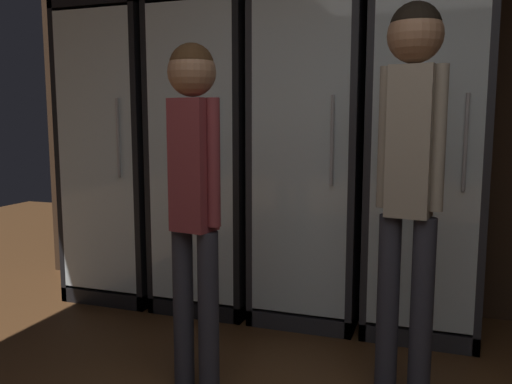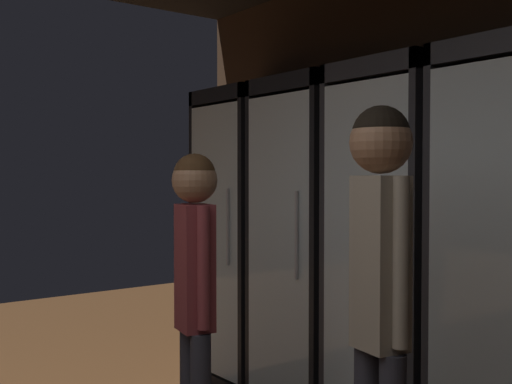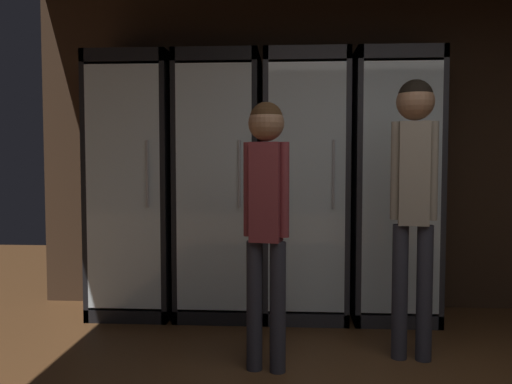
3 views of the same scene
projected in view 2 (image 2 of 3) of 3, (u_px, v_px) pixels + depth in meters
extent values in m
cube|color=black|center=(280.00, 235.00, 4.57)|extent=(0.64, 0.04, 2.08)
cube|color=black|center=(225.00, 234.00, 4.64)|extent=(0.04, 0.61, 2.08)
cube|color=black|center=(276.00, 241.00, 4.16)|extent=(0.04, 0.61, 2.08)
cube|color=black|center=(249.00, 98.00, 4.37)|extent=(0.64, 0.61, 0.10)
cube|color=black|center=(249.00, 375.00, 4.43)|extent=(0.64, 0.61, 0.10)
cube|color=white|center=(277.00, 235.00, 4.55)|extent=(0.56, 0.02, 1.84)
cube|color=silver|center=(215.00, 240.00, 4.22)|extent=(0.56, 0.02, 1.84)
cylinder|color=#B2B2B7|center=(228.00, 227.00, 4.05)|extent=(0.02, 0.02, 0.50)
cube|color=silver|center=(249.00, 365.00, 4.43)|extent=(0.54, 0.53, 0.02)
cylinder|color=brown|center=(238.00, 345.00, 4.58)|extent=(0.07, 0.07, 0.18)
cylinder|color=brown|center=(238.00, 328.00, 4.58)|extent=(0.02, 0.02, 0.08)
cylinder|color=beige|center=(238.00, 346.00, 4.58)|extent=(0.08, 0.08, 0.07)
cylinder|color=gray|center=(254.00, 347.00, 4.44)|extent=(0.08, 0.08, 0.23)
cylinder|color=gray|center=(254.00, 326.00, 4.44)|extent=(0.03, 0.03, 0.07)
cylinder|color=tan|center=(254.00, 351.00, 4.44)|extent=(0.08, 0.08, 0.07)
cylinder|color=gray|center=(271.00, 355.00, 4.30)|extent=(0.08, 0.08, 0.20)
cylinder|color=gray|center=(271.00, 335.00, 4.29)|extent=(0.03, 0.03, 0.08)
cylinder|color=tan|center=(271.00, 357.00, 4.30)|extent=(0.08, 0.08, 0.06)
cube|color=silver|center=(249.00, 302.00, 4.41)|extent=(0.54, 0.53, 0.02)
cylinder|color=#336B38|center=(237.00, 281.00, 4.60)|extent=(0.07, 0.07, 0.22)
cylinder|color=#336B38|center=(237.00, 260.00, 4.60)|extent=(0.02, 0.02, 0.09)
cylinder|color=white|center=(237.00, 282.00, 4.60)|extent=(0.07, 0.07, 0.07)
cylinder|color=gray|center=(244.00, 285.00, 4.46)|extent=(0.07, 0.07, 0.21)
cylinder|color=gray|center=(244.00, 264.00, 4.46)|extent=(0.02, 0.02, 0.10)
cylinder|color=#2D2D33|center=(244.00, 286.00, 4.46)|extent=(0.07, 0.07, 0.06)
cylinder|color=#9EAD99|center=(259.00, 289.00, 4.38)|extent=(0.06, 0.06, 0.18)
cylinder|color=#9EAD99|center=(259.00, 270.00, 4.38)|extent=(0.02, 0.02, 0.08)
cylinder|color=#2D2D33|center=(259.00, 292.00, 4.38)|extent=(0.07, 0.07, 0.07)
cylinder|color=#194723|center=(272.00, 287.00, 4.28)|extent=(0.07, 0.07, 0.24)
cylinder|color=#194723|center=(272.00, 264.00, 4.28)|extent=(0.02, 0.02, 0.08)
cylinder|color=tan|center=(272.00, 290.00, 4.28)|extent=(0.07, 0.07, 0.08)
cube|color=silver|center=(249.00, 238.00, 4.40)|extent=(0.54, 0.53, 0.02)
cylinder|color=#9EAD99|center=(233.00, 220.00, 4.53)|extent=(0.08, 0.08, 0.22)
cylinder|color=#9EAD99|center=(233.00, 199.00, 4.53)|extent=(0.03, 0.03, 0.09)
cylinder|color=beige|center=(233.00, 223.00, 4.54)|extent=(0.08, 0.08, 0.07)
cylinder|color=#336B38|center=(247.00, 223.00, 4.37)|extent=(0.06, 0.06, 0.20)
cylinder|color=#336B38|center=(247.00, 205.00, 4.37)|extent=(0.02, 0.02, 0.07)
cylinder|color=tan|center=(247.00, 226.00, 4.37)|extent=(0.07, 0.07, 0.07)
cylinder|color=black|center=(266.00, 223.00, 4.26)|extent=(0.07, 0.07, 0.21)
cylinder|color=black|center=(266.00, 203.00, 4.26)|extent=(0.02, 0.02, 0.07)
cylinder|color=white|center=(266.00, 227.00, 4.26)|extent=(0.08, 0.08, 0.08)
cube|color=silver|center=(249.00, 174.00, 4.39)|extent=(0.54, 0.53, 0.02)
cylinder|color=#194723|center=(231.00, 159.00, 4.55)|extent=(0.07, 0.07, 0.21)
cylinder|color=#194723|center=(231.00, 140.00, 4.55)|extent=(0.02, 0.02, 0.07)
cylinder|color=#B2332D|center=(231.00, 161.00, 4.55)|extent=(0.07, 0.07, 0.06)
cylinder|color=brown|center=(246.00, 157.00, 4.44)|extent=(0.07, 0.07, 0.22)
cylinder|color=brown|center=(246.00, 137.00, 4.44)|extent=(0.03, 0.03, 0.08)
cylinder|color=tan|center=(246.00, 158.00, 4.44)|extent=(0.07, 0.07, 0.07)
cylinder|color=brown|center=(259.00, 157.00, 4.36)|extent=(0.07, 0.07, 0.22)
cylinder|color=brown|center=(259.00, 136.00, 4.35)|extent=(0.02, 0.02, 0.09)
cylinder|color=#B2332D|center=(259.00, 159.00, 4.36)|extent=(0.07, 0.07, 0.09)
cylinder|color=black|center=(264.00, 159.00, 4.19)|extent=(0.06, 0.06, 0.19)
cylinder|color=black|center=(264.00, 140.00, 4.19)|extent=(0.02, 0.02, 0.06)
cylinder|color=tan|center=(264.00, 161.00, 4.19)|extent=(0.07, 0.07, 0.06)
cube|color=black|center=(347.00, 243.00, 4.02)|extent=(0.64, 0.04, 2.08)
cube|color=black|center=(284.00, 242.00, 4.09)|extent=(0.04, 0.61, 2.08)
cube|color=black|center=(350.00, 251.00, 3.61)|extent=(0.04, 0.61, 2.08)
cube|color=black|center=(315.00, 87.00, 3.82)|extent=(0.64, 0.61, 0.10)
cube|color=white|center=(344.00, 244.00, 4.01)|extent=(0.56, 0.02, 1.84)
cube|color=silver|center=(278.00, 250.00, 3.68)|extent=(0.56, 0.02, 1.84)
cylinder|color=#B2B2B7|center=(296.00, 235.00, 3.50)|extent=(0.02, 0.02, 0.50)
cylinder|color=brown|center=(298.00, 369.00, 3.98)|extent=(0.06, 0.06, 0.21)
cylinder|color=brown|center=(298.00, 349.00, 3.98)|extent=(0.02, 0.02, 0.06)
cylinder|color=beige|center=(298.00, 372.00, 3.98)|extent=(0.06, 0.06, 0.07)
cylinder|color=#9EAD99|center=(331.00, 381.00, 3.78)|extent=(0.07, 0.07, 0.19)
cylinder|color=#9EAD99|center=(331.00, 360.00, 3.78)|extent=(0.03, 0.03, 0.07)
cylinder|color=#2D2D33|center=(331.00, 382.00, 3.78)|extent=(0.08, 0.08, 0.06)
cube|color=silver|center=(315.00, 296.00, 3.86)|extent=(0.54, 0.53, 0.02)
cylinder|color=gray|center=(295.00, 277.00, 3.94)|extent=(0.07, 0.07, 0.19)
cylinder|color=gray|center=(295.00, 257.00, 3.94)|extent=(0.03, 0.03, 0.07)
cylinder|color=#B2332D|center=(295.00, 281.00, 3.94)|extent=(0.08, 0.08, 0.05)
cylinder|color=brown|center=(332.00, 281.00, 3.75)|extent=(0.08, 0.08, 0.20)
cylinder|color=brown|center=(332.00, 257.00, 3.75)|extent=(0.03, 0.03, 0.09)
cylinder|color=beige|center=(332.00, 281.00, 3.75)|extent=(0.08, 0.08, 0.06)
cube|color=silver|center=(315.00, 198.00, 3.84)|extent=(0.54, 0.53, 0.02)
cylinder|color=#194723|center=(290.00, 180.00, 3.97)|extent=(0.07, 0.07, 0.21)
cylinder|color=#194723|center=(290.00, 157.00, 3.97)|extent=(0.02, 0.02, 0.09)
cylinder|color=white|center=(290.00, 181.00, 3.97)|extent=(0.07, 0.07, 0.05)
cylinder|color=#9EAD99|center=(303.00, 179.00, 3.88)|extent=(0.07, 0.07, 0.22)
cylinder|color=#9EAD99|center=(304.00, 154.00, 3.87)|extent=(0.02, 0.02, 0.08)
cylinder|color=beige|center=(303.00, 182.00, 3.88)|extent=(0.07, 0.07, 0.09)
cylinder|color=#194723|center=(317.00, 181.00, 3.76)|extent=(0.07, 0.07, 0.20)
cylinder|color=#194723|center=(317.00, 157.00, 3.76)|extent=(0.03, 0.03, 0.09)
cylinder|color=#2D2D33|center=(317.00, 182.00, 3.76)|extent=(0.07, 0.07, 0.07)
cylinder|color=#9EAD99|center=(333.00, 181.00, 3.67)|extent=(0.06, 0.06, 0.20)
cylinder|color=#9EAD99|center=(333.00, 158.00, 3.66)|extent=(0.02, 0.02, 0.08)
cylinder|color=tan|center=(333.00, 181.00, 3.67)|extent=(0.06, 0.06, 0.08)
cube|color=#2B2B30|center=(435.00, 254.00, 3.48)|extent=(0.64, 0.04, 2.08)
cube|color=#2B2B30|center=(360.00, 252.00, 3.55)|extent=(0.04, 0.61, 2.08)
cube|color=#2B2B30|center=(450.00, 265.00, 3.07)|extent=(0.04, 0.61, 2.08)
cube|color=#2B2B30|center=(403.00, 72.00, 3.28)|extent=(0.64, 0.61, 0.10)
cube|color=white|center=(432.00, 254.00, 3.46)|extent=(0.56, 0.02, 1.84)
cube|color=silver|center=(364.00, 263.00, 3.13)|extent=(0.56, 0.02, 1.84)
cylinder|color=#B2B2B7|center=(390.00, 246.00, 2.96)|extent=(0.02, 0.02, 0.50)
cylinder|color=brown|center=(380.00, 371.00, 3.50)|extent=(0.02, 0.02, 0.06)
cylinder|color=#194723|center=(398.00, 375.00, 3.31)|extent=(0.02, 0.02, 0.10)
cube|color=silver|center=(402.00, 316.00, 3.31)|extent=(0.54, 0.53, 0.02)
cylinder|color=gray|center=(372.00, 290.00, 3.46)|extent=(0.08, 0.08, 0.20)
cylinder|color=gray|center=(372.00, 265.00, 3.46)|extent=(0.03, 0.03, 0.08)
cylinder|color=tan|center=(372.00, 290.00, 3.46)|extent=(0.08, 0.08, 0.05)
cylinder|color=gray|center=(389.00, 293.00, 3.34)|extent=(0.07, 0.07, 0.22)
cylinder|color=gray|center=(389.00, 266.00, 3.34)|extent=(0.03, 0.03, 0.08)
cylinder|color=beige|center=(389.00, 298.00, 3.35)|extent=(0.08, 0.08, 0.07)
cylinder|color=#194723|center=(416.00, 294.00, 3.28)|extent=(0.06, 0.06, 0.23)
cylinder|color=#194723|center=(416.00, 264.00, 3.27)|extent=(0.02, 0.02, 0.08)
cylinder|color=#B2332D|center=(416.00, 299.00, 3.28)|extent=(0.06, 0.06, 0.08)
cylinder|color=#194723|center=(430.00, 304.00, 3.14)|extent=(0.07, 0.07, 0.19)
cylinder|color=#194723|center=(430.00, 276.00, 3.13)|extent=(0.03, 0.03, 0.10)
cylinder|color=tan|center=(430.00, 304.00, 3.14)|extent=(0.07, 0.07, 0.07)
cube|color=silver|center=(402.00, 202.00, 3.30)|extent=(0.54, 0.53, 0.02)
cylinder|color=#194723|center=(386.00, 179.00, 3.42)|extent=(0.08, 0.08, 0.23)
cylinder|color=#194723|center=(386.00, 152.00, 3.41)|extent=(0.02, 0.02, 0.08)
cylinder|color=#B2332D|center=(386.00, 183.00, 3.42)|extent=(0.08, 0.08, 0.06)
cylinder|color=gray|center=(426.00, 180.00, 3.19)|extent=(0.08, 0.08, 0.22)
cylinder|color=gray|center=(426.00, 153.00, 3.19)|extent=(0.03, 0.03, 0.07)
cylinder|color=tan|center=(426.00, 179.00, 3.19)|extent=(0.08, 0.08, 0.06)
cube|color=#2B2B30|center=(465.00, 267.00, 3.00)|extent=(0.04, 0.61, 2.08)
cube|color=silver|center=(486.00, 281.00, 2.58)|extent=(0.56, 0.02, 1.84)
cylinder|color=gray|center=(478.00, 309.00, 2.91)|extent=(0.08, 0.08, 0.23)
cylinder|color=gray|center=(478.00, 276.00, 2.90)|extent=(0.03, 0.03, 0.09)
cylinder|color=#B2332D|center=(478.00, 313.00, 2.91)|extent=(0.08, 0.08, 0.06)
cylinder|color=#336B38|center=(507.00, 315.00, 2.79)|extent=(0.08, 0.08, 0.23)
cylinder|color=#336B38|center=(507.00, 283.00, 2.79)|extent=(0.03, 0.03, 0.06)
cylinder|color=beige|center=(507.00, 320.00, 2.79)|extent=(0.08, 0.08, 0.06)
cylinder|color=#336B38|center=(503.00, 180.00, 2.87)|extent=(0.07, 0.07, 0.23)
cylinder|color=#336B38|center=(504.00, 145.00, 2.87)|extent=(0.02, 0.02, 0.09)
cylinder|color=#B2332D|center=(503.00, 182.00, 2.87)|extent=(0.08, 0.08, 0.09)
cube|color=brown|center=(195.00, 267.00, 2.83)|extent=(0.20, 0.17, 0.58)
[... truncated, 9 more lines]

